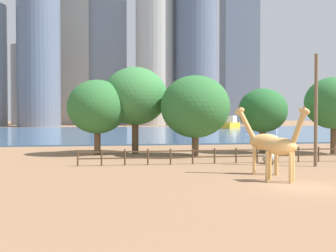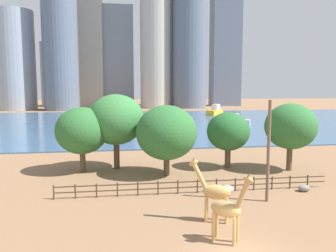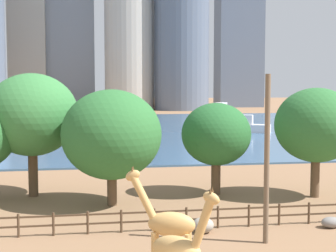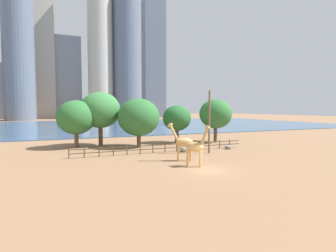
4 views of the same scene
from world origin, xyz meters
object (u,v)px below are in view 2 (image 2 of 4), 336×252
object	(u,v)px
boulder_near_fence	(304,188)
tree_left_small	(116,120)
giraffe_companion	(214,192)
utility_pole	(268,151)
giraffe_tall	(228,209)
boat_ferry	(237,121)
boat_sailboat	(215,111)
tree_center_broad	(167,133)
tree_right_small	(82,131)
boulder_by_pole	(227,190)
tree_left_large	(291,126)
tree_right_tall	(228,132)

from	to	relation	value
boulder_near_fence	tree_left_small	world-z (taller)	tree_left_small
giraffe_companion	utility_pole	bearing A→B (deg)	-128.73
giraffe_tall	boat_ferry	bearing A→B (deg)	108.91
giraffe_tall	boat_sailboat	distance (m)	101.13
tree_center_broad	boat_ferry	xyz separation A→B (m)	(25.70, 47.93, -3.70)
boulder_near_fence	tree_right_small	distance (m)	24.72
giraffe_tall	boat_sailboat	size ratio (longest dim) A/B	0.54
boulder_near_fence	boulder_by_pole	distance (m)	7.59
boat_sailboat	tree_left_large	bearing A→B (deg)	29.08
boulder_near_fence	tree_right_tall	xyz separation A→B (m)	(-4.29, 10.02, 4.23)
boat_sailboat	tree_left_small	bearing A→B (deg)	14.73
tree_left_large	tree_left_small	size ratio (longest dim) A/B	0.88
giraffe_tall	tree_right_tall	distance (m)	20.17
boulder_by_pole	boat_sailboat	world-z (taller)	boat_sailboat
giraffe_tall	boulder_by_pole	size ratio (longest dim) A/B	3.84
tree_right_tall	boulder_near_fence	bearing A→B (deg)	-66.80
boulder_near_fence	boat_ferry	distance (m)	57.16
utility_pole	tree_center_broad	size ratio (longest dim) A/B	1.11
giraffe_companion	tree_left_large	distance (m)	19.13
tree_right_tall	tree_left_small	distance (m)	13.77
tree_left_large	tree_right_tall	distance (m)	7.34
utility_pole	tree_left_small	world-z (taller)	tree_left_small
tree_left_small	tree_right_small	distance (m)	4.22
tree_left_small	boat_ferry	xyz separation A→B (m)	(31.32, 44.00, -4.87)
giraffe_tall	tree_center_broad	xyz separation A→B (m)	(-1.63, 16.60, 2.72)
giraffe_tall	utility_pole	world-z (taller)	utility_pole
tree_left_small	tree_right_small	world-z (taller)	tree_left_small
utility_pole	boulder_near_fence	xyz separation A→B (m)	(4.76, 2.11, -4.12)
giraffe_tall	tree_left_small	world-z (taller)	tree_left_small
tree_right_small	boat_ferry	world-z (taller)	tree_right_small
tree_right_small	boat_sailboat	world-z (taller)	tree_right_small
utility_pole	tree_right_tall	world-z (taller)	utility_pole
giraffe_companion	tree_right_tall	distance (m)	17.01
giraffe_companion	tree_left_small	size ratio (longest dim) A/B	0.52
boat_sailboat	tree_right_tall	bearing A→B (deg)	23.96
boulder_near_fence	tree_right_small	world-z (taller)	tree_right_small
giraffe_companion	boulder_by_pole	size ratio (longest dim) A/B	3.90
giraffe_tall	tree_left_small	xyz separation A→B (m)	(-7.25, 20.53, 3.88)
tree_right_tall	boat_ferry	bearing A→B (deg)	68.74
giraffe_companion	giraffe_tall	bearing A→B (deg)	109.00
boulder_near_fence	tree_left_small	distance (m)	22.06
giraffe_companion	boulder_near_fence	bearing A→B (deg)	-131.89
boulder_near_fence	giraffe_companion	bearing A→B (deg)	-151.98
boulder_near_fence	tree_center_broad	xyz separation A→B (m)	(-12.27, 7.62, 4.58)
giraffe_companion	boat_sailboat	xyz separation A→B (m)	(27.55, 93.93, -0.77)
utility_pole	boat_ferry	world-z (taller)	utility_pole
tree_right_tall	tree_right_small	distance (m)	17.57
tree_center_broad	tree_right_small	world-z (taller)	tree_center_broad
tree_left_small	giraffe_tall	bearing A→B (deg)	-70.54
boulder_by_pole	tree_left_small	world-z (taller)	tree_left_small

